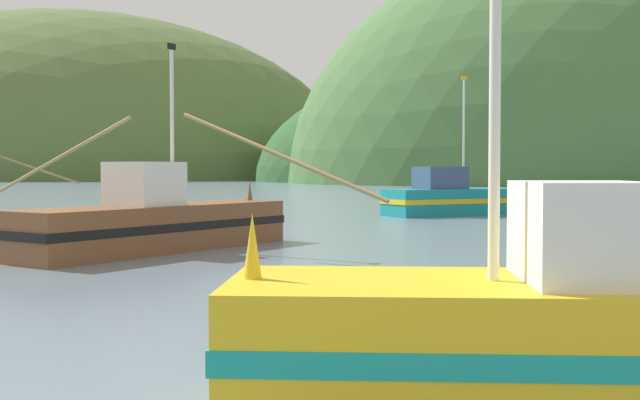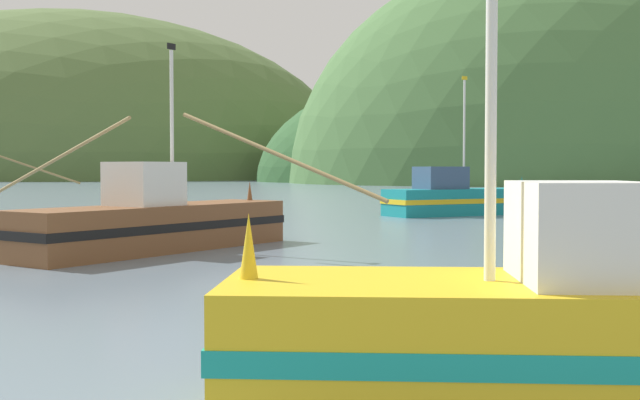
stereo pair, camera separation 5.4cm
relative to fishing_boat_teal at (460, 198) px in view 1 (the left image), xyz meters
The scene contains 7 objects.
hill_far_left 116.65m from the fishing_boat_teal, 67.55° to the left, with size 104.81×83.85×90.15m, color #47703D.
hill_far_center 202.73m from the fishing_boat_teal, 110.14° to the left, with size 167.14×133.72×95.07m, color #516B38.
hill_mid_right 198.49m from the fishing_boat_teal, 73.89° to the left, with size 126.71×101.37×67.52m, color #47703D.
hill_far_right 128.88m from the fishing_boat_teal, 78.27° to the left, with size 81.78×65.43×47.28m, color #2D562D.
fishing_boat_teal is the anchor object (origin of this frame).
fishing_boat_yellow 37.20m from the fishing_boat_teal, 102.30° to the right, with size 6.43×3.01×7.39m.
fishing_boat_brown 23.86m from the fishing_boat_teal, 126.82° to the right, with size 13.43×10.33×6.66m.
Camera 1 is at (-2.35, 1.04, 2.59)m, focal length 44.42 mm.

